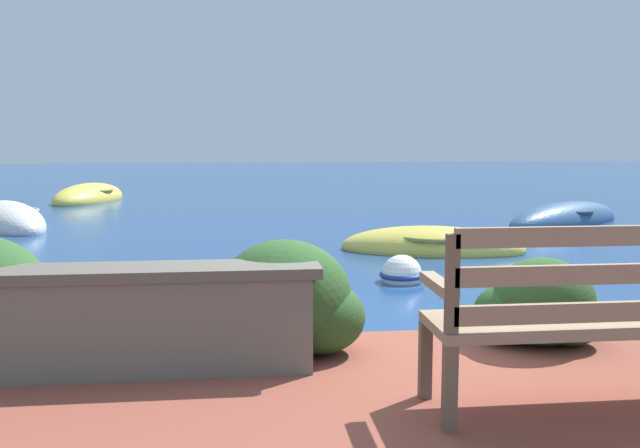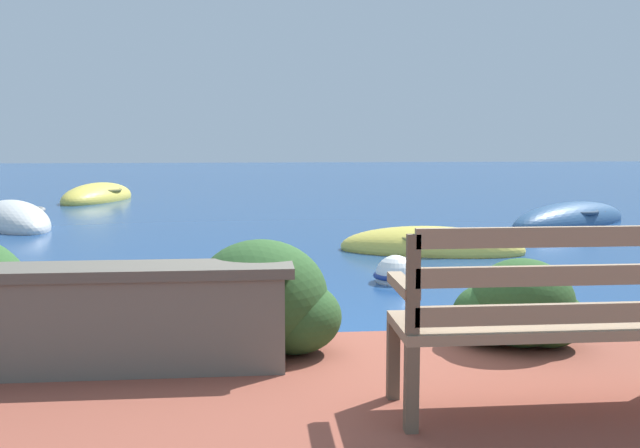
# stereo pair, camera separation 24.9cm
# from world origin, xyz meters

# --- Properties ---
(ground_plane) EXTENTS (80.00, 80.00, 0.00)m
(ground_plane) POSITION_xyz_m (0.00, 0.00, 0.00)
(ground_plane) COLOR navy
(park_bench) EXTENTS (1.53, 0.48, 0.93)m
(park_bench) POSITION_xyz_m (0.70, -1.52, 0.70)
(park_bench) COLOR brown
(park_bench) RESTS_ON patio_terrace
(stone_wall) EXTENTS (2.29, 0.39, 0.60)m
(stone_wall) POSITION_xyz_m (-1.66, -0.68, 0.53)
(stone_wall) COLOR #666056
(stone_wall) RESTS_ON patio_terrace
(hedge_clump_left) EXTENTS (1.03, 0.74, 0.70)m
(hedge_clump_left) POSITION_xyz_m (-0.71, -0.40, 0.52)
(hedge_clump_left) COLOR #284C23
(hedge_clump_left) RESTS_ON patio_terrace
(hedge_clump_centre) EXTENTS (0.83, 0.60, 0.56)m
(hedge_clump_centre) POSITION_xyz_m (0.94, -0.42, 0.46)
(hedge_clump_centre) COLOR #284C23
(hedge_clump_centre) RESTS_ON patio_terrace
(rowboat_nearest) EXTENTS (2.69, 1.73, 0.60)m
(rowboat_nearest) POSITION_xyz_m (1.66, 4.67, 0.05)
(rowboat_nearest) COLOR #DBC64C
(rowboat_nearest) RESTS_ON ground_plane
(rowboat_mid) EXTENTS (3.22, 2.67, 0.71)m
(rowboat_mid) POSITION_xyz_m (4.85, 7.38, 0.06)
(rowboat_mid) COLOR #2D517A
(rowboat_mid) RESTS_ON ground_plane
(rowboat_far) EXTENTS (2.30, 2.97, 0.79)m
(rowboat_far) POSITION_xyz_m (-4.92, 8.09, 0.07)
(rowboat_far) COLOR silver
(rowboat_far) RESTS_ON ground_plane
(rowboat_outer) EXTENTS (1.85, 3.18, 0.76)m
(rowboat_outer) POSITION_xyz_m (-4.57, 13.21, 0.07)
(rowboat_outer) COLOR #DBC64C
(rowboat_outer) RESTS_ON ground_plane
(mooring_buoy) EXTENTS (0.48, 0.48, 0.44)m
(mooring_buoy) POSITION_xyz_m (0.77, 2.67, 0.08)
(mooring_buoy) COLOR white
(mooring_buoy) RESTS_ON ground_plane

